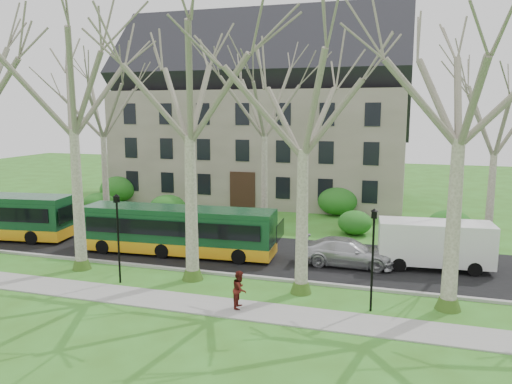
{
  "coord_description": "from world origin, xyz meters",
  "views": [
    {
      "loc": [
        7.16,
        -21.42,
        8.38
      ],
      "look_at": [
        -0.26,
        3.0,
        4.15
      ],
      "focal_mm": 35.0,
      "sensor_mm": 36.0,
      "label": 1
    }
  ],
  "objects_px": {
    "van_a": "(435,245)",
    "bus_follow": "(178,230)",
    "sedan": "(347,252)",
    "pedestrian_b": "(240,289)"
  },
  "relations": [
    {
      "from": "bus_follow",
      "to": "sedan",
      "type": "height_order",
      "value": "bus_follow"
    },
    {
      "from": "van_a",
      "to": "pedestrian_b",
      "type": "xyz_separation_m",
      "value": [
        -8.13,
        -8.03,
        -0.45
      ]
    },
    {
      "from": "bus_follow",
      "to": "van_a",
      "type": "height_order",
      "value": "bus_follow"
    },
    {
      "from": "sedan",
      "to": "pedestrian_b",
      "type": "bearing_deg",
      "value": 152.1
    },
    {
      "from": "sedan",
      "to": "pedestrian_b",
      "type": "xyz_separation_m",
      "value": [
        -3.68,
        -7.2,
        0.08
      ]
    },
    {
      "from": "van_a",
      "to": "pedestrian_b",
      "type": "relative_size",
      "value": 3.57
    },
    {
      "from": "van_a",
      "to": "bus_follow",
      "type": "bearing_deg",
      "value": -179.19
    },
    {
      "from": "van_a",
      "to": "pedestrian_b",
      "type": "distance_m",
      "value": 11.44
    },
    {
      "from": "sedan",
      "to": "pedestrian_b",
      "type": "distance_m",
      "value": 8.09
    },
    {
      "from": "bus_follow",
      "to": "van_a",
      "type": "xyz_separation_m",
      "value": [
        14.11,
        1.48,
        -0.15
      ]
    }
  ]
}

